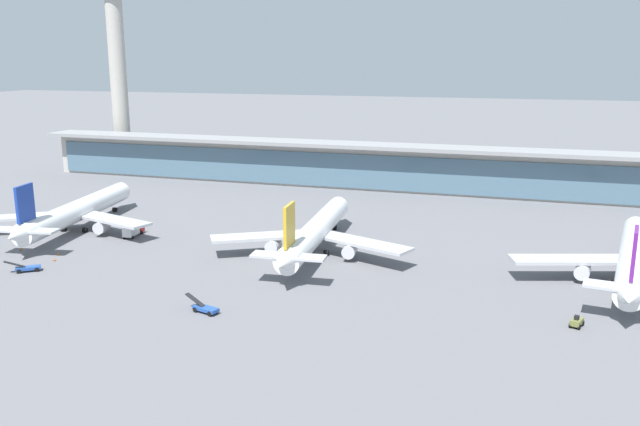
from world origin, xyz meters
TOP-DOWN VIEW (x-y plane):
  - ground_plane at (0.00, 0.00)m, footprint 1200.00×1200.00m
  - airliner_left_stand at (-61.89, 3.89)m, footprint 44.73×58.74m
  - airliner_centre_stand at (1.53, 3.64)m, footprint 45.15×58.91m
  - airliner_right_stand at (66.23, 3.54)m, footprint 44.84×58.81m
  - service_truck_near_nose_blue at (-5.39, -35.88)m, footprint 6.91×3.16m
  - service_truck_mid_apron_red at (-45.22, 3.12)m, footprint 3.08×7.50m
  - service_truck_by_tail_olive at (55.07, -22.91)m, footprint 2.55×3.26m
  - service_truck_on_taxiway_blue at (-50.41, -27.00)m, footprint 6.17×5.29m
  - terminal_building at (0.00, 79.63)m, footprint 251.77×12.80m
  - control_tower at (-108.95, 94.34)m, footprint 12.00×12.00m
  - safety_cone_alpha at (-62.89, -14.68)m, footprint 0.62×0.62m
  - safety_cone_bravo at (-50.11, -19.14)m, footprint 0.62×0.62m
  - safety_cone_charlie at (-52.03, -15.44)m, footprint 0.62×0.62m

SIDE VIEW (x-z plane):
  - ground_plane at x=0.00m, z-range 0.00..0.00m
  - safety_cone_alpha at x=-62.89m, z-range -0.03..0.67m
  - safety_cone_bravo at x=-50.11m, z-range -0.03..0.67m
  - safety_cone_charlie at x=-52.03m, z-range -0.03..0.67m
  - service_truck_near_nose_blue at x=-5.39m, z-range -0.54..2.16m
  - service_truck_on_taxiway_blue at x=-50.41m, z-range -0.54..2.16m
  - service_truck_by_tail_olive at x=55.07m, z-range -0.15..1.90m
  - service_truck_mid_apron_red at x=-45.22m, z-range 0.14..3.24m
  - airliner_left_stand at x=-61.89m, z-range -2.90..12.78m
  - airliner_centre_stand at x=1.53m, z-range -2.90..12.78m
  - airliner_right_stand at x=66.23m, z-range -2.90..12.78m
  - terminal_building at x=0.00m, z-range 0.27..15.47m
  - control_tower at x=-108.95m, z-range 3.47..83.55m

